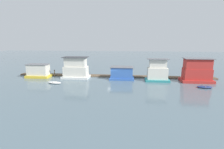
# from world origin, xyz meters

# --- Properties ---
(ground_plane) EXTENTS (200.00, 200.00, 0.00)m
(ground_plane) POSITION_xyz_m (0.00, 0.00, 0.00)
(ground_plane) COLOR slate
(dock_walkway) EXTENTS (51.00, 2.01, 0.30)m
(dock_walkway) POSITION_xyz_m (0.00, 3.26, 0.15)
(dock_walkway) COLOR brown
(dock_walkway) RESTS_ON ground_plane
(houseboat_yellow) EXTENTS (5.88, 3.31, 3.44)m
(houseboat_yellow) POSITION_xyz_m (-19.04, 0.19, 1.62)
(houseboat_yellow) COLOR gold
(houseboat_yellow) RESTS_ON ground_plane
(houseboat_white) EXTENTS (6.69, 3.91, 5.31)m
(houseboat_white) POSITION_xyz_m (-9.30, 0.55, 2.36)
(houseboat_white) COLOR white
(houseboat_white) RESTS_ON ground_plane
(houseboat_blue) EXTENTS (5.90, 3.83, 3.09)m
(houseboat_blue) POSITION_xyz_m (2.27, 0.47, 1.48)
(houseboat_blue) COLOR #3866B7
(houseboat_blue) RESTS_ON ground_plane
(houseboat_teal) EXTENTS (5.53, 3.22, 5.22)m
(houseboat_teal) POSITION_xyz_m (10.57, -0.58, 2.19)
(houseboat_teal) COLOR teal
(houseboat_teal) RESTS_ON ground_plane
(houseboat_red) EXTENTS (6.94, 4.04, 5.44)m
(houseboat_red) POSITION_xyz_m (19.40, -0.38, 2.48)
(houseboat_red) COLOR red
(houseboat_red) RESTS_ON ground_plane
(dinghy_white) EXTENTS (3.55, 2.21, 0.40)m
(dinghy_white) POSITION_xyz_m (-12.36, -5.38, 0.20)
(dinghy_white) COLOR white
(dinghy_white) RESTS_ON ground_plane
(dinghy_navy) EXTENTS (2.95, 1.53, 0.42)m
(dinghy_navy) POSITION_xyz_m (19.28, -5.62, 0.21)
(dinghy_navy) COLOR navy
(dinghy_navy) RESTS_ON ground_plane
(mooring_post_far_right) EXTENTS (0.24, 0.24, 1.69)m
(mooring_post_far_right) POSITION_xyz_m (-15.60, 2.00, 0.84)
(mooring_post_far_right) COLOR #846B4C
(mooring_post_far_right) RESTS_ON ground_plane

